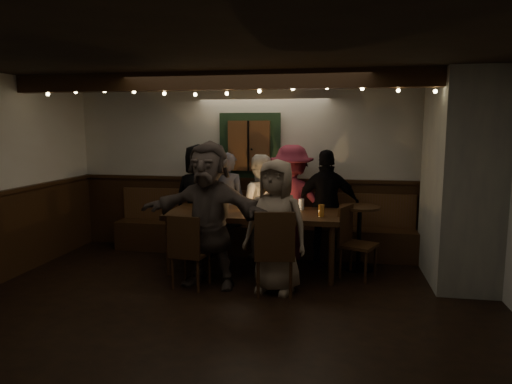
% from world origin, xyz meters
% --- Properties ---
extents(room, '(6.02, 5.01, 2.62)m').
position_xyz_m(room, '(1.07, 1.42, 1.07)').
color(room, black).
rests_on(room, ground).
extents(dining_table, '(2.27, 0.97, 0.98)m').
position_xyz_m(dining_table, '(0.04, 1.40, 0.74)').
color(dining_table, black).
rests_on(dining_table, ground).
extents(chair_near_left, '(0.46, 0.46, 0.91)m').
position_xyz_m(chair_near_left, '(-0.59, 0.54, 0.51)').
color(chair_near_left, black).
rests_on(chair_near_left, ground).
extents(chair_near_right, '(0.52, 0.52, 1.01)m').
position_xyz_m(chair_near_right, '(0.46, 0.51, 0.57)').
color(chair_near_right, black).
rests_on(chair_near_right, ground).
extents(chair_end, '(0.55, 0.55, 0.92)m').
position_xyz_m(chair_end, '(1.35, 1.38, 0.52)').
color(chair_end, black).
rests_on(chair_end, ground).
extents(high_top, '(0.55, 0.55, 0.87)m').
position_xyz_m(high_top, '(1.45, 1.73, 0.55)').
color(high_top, black).
rests_on(high_top, ground).
extents(person_a, '(0.87, 0.62, 1.68)m').
position_xyz_m(person_a, '(-0.91, 2.06, 0.84)').
color(person_a, black).
rests_on(person_a, ground).
extents(person_b, '(0.63, 0.47, 1.56)m').
position_xyz_m(person_b, '(-0.49, 2.16, 0.78)').
color(person_b, '#30303A').
rests_on(person_b, ground).
extents(person_c, '(0.83, 0.69, 1.54)m').
position_xyz_m(person_c, '(-0.01, 2.12, 0.77)').
color(person_c, '#BDB6AE').
rests_on(person_c, ground).
extents(person_d, '(1.15, 0.74, 1.68)m').
position_xyz_m(person_d, '(0.49, 2.08, 0.84)').
color(person_d, maroon).
rests_on(person_d, ground).
extents(person_e, '(1.00, 0.55, 1.62)m').
position_xyz_m(person_e, '(1.00, 2.04, 0.81)').
color(person_e, black).
rests_on(person_e, ground).
extents(person_f, '(1.70, 0.75, 1.78)m').
position_xyz_m(person_f, '(-0.38, 0.73, 0.89)').
color(person_f, '#413631').
rests_on(person_f, ground).
extents(person_g, '(0.86, 0.65, 1.57)m').
position_xyz_m(person_g, '(0.45, 0.68, 0.79)').
color(person_g, '#7F6C5A').
rests_on(person_g, ground).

